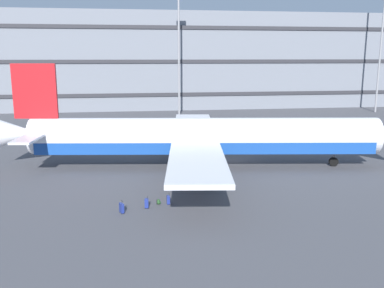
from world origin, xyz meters
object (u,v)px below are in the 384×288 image
(suitcase_orange, at_px, (168,200))
(backpack_small, at_px, (159,202))
(suitcase_red, at_px, (122,208))
(suitcase_laid_flat, at_px, (147,203))
(airliner, at_px, (201,137))

(suitcase_orange, distance_m, backpack_small, 0.74)
(suitcase_red, height_order, suitcase_laid_flat, suitcase_red)
(suitcase_orange, bearing_deg, suitcase_red, -158.39)
(airliner, bearing_deg, suitcase_orange, -111.48)
(suitcase_laid_flat, distance_m, backpack_small, 1.13)
(suitcase_orange, distance_m, suitcase_laid_flat, 1.73)
(backpack_small, bearing_deg, suitcase_orange, -4.88)
(suitcase_laid_flat, bearing_deg, airliner, 62.54)
(suitcase_orange, bearing_deg, airliner, 68.52)
(airliner, height_order, suitcase_laid_flat, airliner)
(airliner, bearing_deg, backpack_small, -114.90)
(suitcase_orange, bearing_deg, backpack_small, 175.12)
(suitcase_red, distance_m, suitcase_orange, 3.65)
(suitcase_red, distance_m, backpack_small, 3.03)
(backpack_small, bearing_deg, suitcase_red, -152.32)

